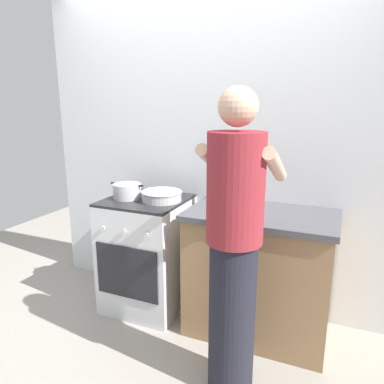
# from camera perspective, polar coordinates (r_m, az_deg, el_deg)

# --- Properties ---
(ground) EXTENTS (6.00, 6.00, 0.00)m
(ground) POSITION_cam_1_polar(r_m,az_deg,el_deg) (2.89, -1.97, -20.08)
(ground) COLOR gray
(back_wall) EXTENTS (3.20, 0.10, 2.50)m
(back_wall) POSITION_cam_1_polar(r_m,az_deg,el_deg) (2.82, 5.89, 6.36)
(back_wall) COLOR silver
(back_wall) RESTS_ON ground
(countertop) EXTENTS (1.00, 0.60, 0.90)m
(countertop) POSITION_cam_1_polar(r_m,az_deg,el_deg) (2.64, 10.56, -12.54)
(countertop) COLOR #99724C
(countertop) RESTS_ON ground
(stove_range) EXTENTS (0.60, 0.62, 0.90)m
(stove_range) POSITION_cam_1_polar(r_m,az_deg,el_deg) (2.94, -7.08, -9.62)
(stove_range) COLOR silver
(stove_range) RESTS_ON ground
(pot) EXTENTS (0.28, 0.22, 0.12)m
(pot) POSITION_cam_1_polar(r_m,az_deg,el_deg) (2.81, -10.25, 0.15)
(pot) COLOR #B2B2B7
(pot) RESTS_ON stove_range
(mixing_bowl) EXTENTS (0.31, 0.31, 0.08)m
(mixing_bowl) POSITION_cam_1_polar(r_m,az_deg,el_deg) (2.71, -4.83, -0.53)
(mixing_bowl) COLOR #B7B7BC
(mixing_bowl) RESTS_ON stove_range
(utensil_crock) EXTENTS (0.10, 0.10, 0.32)m
(utensil_crock) POSITION_cam_1_polar(r_m,az_deg,el_deg) (2.67, 7.10, 0.55)
(utensil_crock) COLOR silver
(utensil_crock) RESTS_ON countertop
(spice_bottle) EXTENTS (0.04, 0.04, 0.08)m
(spice_bottle) POSITION_cam_1_polar(r_m,az_deg,el_deg) (2.43, 10.39, -2.50)
(spice_bottle) COLOR silver
(spice_bottle) RESTS_ON countertop
(person) EXTENTS (0.41, 0.50, 1.70)m
(person) POSITION_cam_1_polar(r_m,az_deg,el_deg) (1.96, 6.70, -8.87)
(person) COLOR black
(person) RESTS_ON ground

